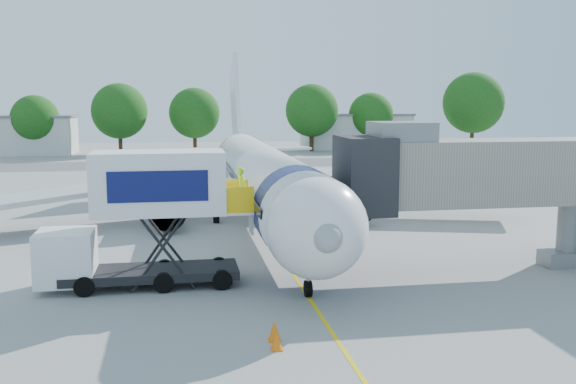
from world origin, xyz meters
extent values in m
plane|color=#9A9A97|center=(0.00, 0.00, 0.00)|extent=(160.00, 160.00, 0.00)
cube|color=yellow|center=(0.00, 0.00, 0.01)|extent=(0.15, 70.00, 0.01)
cube|color=#59595B|center=(0.00, 42.00, 0.00)|extent=(120.00, 10.00, 0.01)
cylinder|color=white|center=(0.00, 3.00, 3.00)|extent=(3.70, 28.00, 3.70)
sphere|color=white|center=(0.00, -11.00, 3.00)|extent=(3.70, 3.70, 3.70)
sphere|color=gray|center=(0.00, -12.55, 3.00)|extent=(1.10, 1.10, 1.10)
cone|color=white|center=(0.00, 20.00, 3.00)|extent=(3.70, 6.00, 3.70)
cube|color=white|center=(0.00, 21.00, 7.20)|extent=(0.35, 7.26, 8.29)
cube|color=#B9BBBE|center=(9.00, 6.50, 2.30)|extent=(16.17, 9.32, 1.42)
cube|color=#B9BBBE|center=(-9.00, 6.50, 2.30)|extent=(16.17, 9.32, 1.42)
cylinder|color=#999BA0|center=(5.50, 4.50, 1.30)|extent=(2.10, 3.60, 2.10)
cylinder|color=#999BA0|center=(-5.50, 4.50, 1.30)|extent=(2.10, 3.60, 2.10)
cube|color=black|center=(0.00, -11.30, 3.45)|extent=(2.60, 1.39, 0.81)
cylinder|color=#0B114D|center=(0.00, -8.00, 3.00)|extent=(3.73, 2.00, 3.73)
cylinder|color=silver|center=(0.00, -9.50, 0.75)|extent=(0.16, 0.16, 1.50)
cylinder|color=black|center=(0.00, -9.50, 0.32)|extent=(0.25, 0.64, 0.64)
cylinder|color=black|center=(2.60, 6.00, 0.45)|extent=(0.35, 0.90, 0.90)
cylinder|color=black|center=(-2.60, 6.00, 0.45)|extent=(0.35, 0.90, 0.90)
cube|color=gray|center=(9.00, -7.00, 4.40)|extent=(13.60, 2.60, 2.80)
cube|color=black|center=(2.90, -7.00, 4.40)|extent=(2.00, 3.20, 3.20)
cube|color=slate|center=(4.50, -7.00, 6.20)|extent=(2.40, 2.40, 0.80)
cylinder|color=slate|center=(12.50, -7.00, 1.50)|extent=(0.90, 0.90, 3.00)
cube|color=slate|center=(12.50, -7.00, 0.35)|extent=(2.20, 1.20, 0.70)
cylinder|color=black|center=(11.60, -7.00, 0.35)|extent=(0.30, 0.70, 0.70)
cube|color=black|center=(-6.00, -7.00, 0.55)|extent=(7.00, 2.30, 0.35)
cube|color=white|center=(-9.30, -7.00, 1.35)|extent=(2.20, 2.20, 2.10)
cube|color=black|center=(-9.30, -7.00, 1.80)|extent=(1.90, 2.10, 0.70)
cube|color=white|center=(-5.60, -7.00, 4.25)|extent=(5.20, 2.40, 2.50)
cube|color=#0B114D|center=(-5.60, -8.22, 4.25)|extent=(3.80, 0.04, 1.20)
cube|color=silver|center=(-2.45, -7.00, 3.05)|extent=(1.10, 2.20, 0.10)
cube|color=yellow|center=(-2.45, -8.05, 3.60)|extent=(1.10, 0.06, 1.10)
cube|color=yellow|center=(-2.45, -5.95, 3.60)|extent=(1.10, 0.06, 1.10)
cylinder|color=black|center=(-3.20, -8.05, 0.40)|extent=(0.80, 0.25, 0.80)
cylinder|color=black|center=(-3.20, -5.95, 0.40)|extent=(0.80, 0.25, 0.80)
cylinder|color=black|center=(-8.50, -8.05, 0.40)|extent=(0.80, 0.25, 0.80)
cylinder|color=black|center=(-8.50, -5.95, 0.40)|extent=(0.80, 0.25, 0.80)
imported|color=#9ADA17|center=(-2.28, -7.00, 3.95)|extent=(0.60, 0.73, 1.71)
cube|color=white|center=(3.38, -18.39, 0.68)|extent=(3.73, 2.59, 1.35)
cube|color=#0B114D|center=(3.38, -18.39, 1.11)|extent=(2.31, 2.11, 0.34)
cylinder|color=black|center=(2.26, -17.37, 0.34)|extent=(0.72, 0.42, 0.68)
cylinder|color=black|center=(4.86, -18.11, 0.34)|extent=(0.72, 0.42, 0.68)
cone|color=orange|center=(-2.00, -14.53, 0.30)|extent=(0.38, 0.38, 0.60)
cube|color=orange|center=(-2.00, -14.53, 0.02)|extent=(0.34, 0.34, 0.03)
cone|color=orange|center=(-1.96, -13.76, 0.33)|extent=(0.41, 0.41, 0.66)
cube|color=orange|center=(-1.96, -13.76, 0.02)|extent=(0.38, 0.38, 0.04)
cube|color=silver|center=(-28.00, 60.00, 2.50)|extent=(18.00, 8.00, 5.00)
cube|color=slate|center=(-28.00, 60.00, 5.15)|extent=(18.40, 8.40, 0.30)
cube|color=silver|center=(22.00, 62.00, 2.50)|extent=(16.00, 7.00, 5.00)
cube|color=slate|center=(22.00, 62.00, 5.15)|extent=(16.40, 7.40, 0.30)
cylinder|color=#382314|center=(-23.54, 57.60, 1.42)|extent=(0.56, 0.56, 2.84)
sphere|color=#184C14|center=(-23.54, 57.60, 4.88)|extent=(6.30, 6.30, 6.30)
cylinder|color=#382314|center=(-12.57, 57.72, 1.70)|extent=(0.56, 0.56, 3.40)
sphere|color=#184C14|center=(-12.57, 57.72, 5.86)|extent=(7.56, 7.56, 7.56)
cylinder|color=#382314|center=(-2.39, 59.20, 1.60)|extent=(0.56, 0.56, 3.21)
sphere|color=#184C14|center=(-2.39, 59.20, 5.52)|extent=(7.13, 7.13, 7.13)
cylinder|color=#382314|center=(14.29, 57.89, 1.70)|extent=(0.56, 0.56, 3.40)
sphere|color=#184C14|center=(14.29, 57.89, 5.86)|extent=(7.56, 7.56, 7.56)
cylinder|color=#382314|center=(23.61, 59.46, 1.49)|extent=(0.56, 0.56, 2.98)
sphere|color=#184C14|center=(23.61, 59.46, 5.13)|extent=(6.62, 6.62, 6.62)
cylinder|color=#382314|center=(38.31, 56.42, 2.01)|extent=(0.56, 0.56, 4.03)
sphere|color=#184C14|center=(38.31, 56.42, 6.93)|extent=(8.95, 8.95, 8.95)
camera|label=1|loc=(-4.82, -32.92, 7.58)|focal=40.00mm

